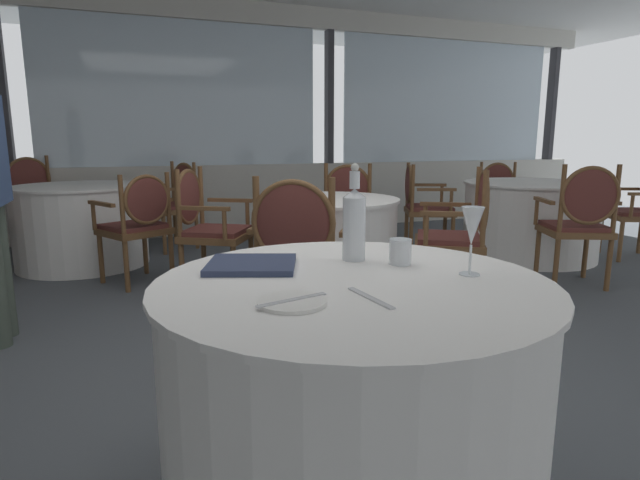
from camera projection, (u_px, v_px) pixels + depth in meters
The scene contains 23 objects.
ground_plane at pixel (279, 361), 2.76m from camera, with size 15.16×15.16×0.00m, color #4C5156.
window_wall_far at pixel (186, 144), 6.17m from camera, with size 11.66×0.14×2.77m.
foreground_table at pixel (352, 395), 1.63m from camera, with size 1.20×1.20×0.75m.
side_plate at pixel (292, 302), 1.33m from camera, with size 0.18×0.18×0.01m, color white.
butter_knife at pixel (292, 300), 1.33m from camera, with size 0.20×0.02×0.00m, color silver.
dinner_fork at pixel (370, 298), 1.38m from camera, with size 0.21×0.02×0.00m, color silver.
water_bottle at pixel (354, 222), 1.79m from camera, with size 0.08×0.08×0.34m.
wine_glass at pixel (472, 228), 1.59m from camera, with size 0.07×0.07×0.21m.
water_tumbler at pixel (400, 252), 1.75m from camera, with size 0.08×0.08×0.09m, color white.
menu_book at pixel (252, 265), 1.71m from camera, with size 0.28×0.25×0.02m, color #2D3856.
background_table_0 at pixel (530, 220), 5.15m from camera, with size 1.32×1.32×0.75m.
dining_chair_0_0 at pixel (422, 201), 5.17m from camera, with size 0.60×0.64×0.93m.
dining_chair_0_1 at pixel (581, 217), 4.04m from camera, with size 0.64×0.60×0.98m.
dining_chair_0_3 at pixel (499, 193), 6.18m from camera, with size 0.64×0.60×0.89m.
background_table_1 at pixel (328, 249), 3.77m from camera, with size 1.02×1.02×0.75m.
dining_chair_1_0 at pixel (462, 227), 3.56m from camera, with size 0.63×0.65×0.97m.
dining_chair_1_1 at pixel (346, 209), 4.64m from camera, with size 0.65×0.63×0.95m.
dining_chair_1_2 at pixel (205, 220), 3.90m from camera, with size 0.63×0.65×0.95m.
dining_chair_1_3 at pixel (299, 251), 2.82m from camera, with size 0.65×0.63×0.98m.
background_table_3 at pixel (82, 225), 4.81m from camera, with size 1.20×1.20×0.75m.
dining_chair_3_0 at pixel (35, 197), 5.43m from camera, with size 0.65×0.63×0.99m.
dining_chair_3_2 at pixel (139, 219), 4.13m from camera, with size 0.65×0.62×0.90m.
dining_chair_3_3 at pixel (175, 198), 5.54m from camera, with size 0.62×0.65×0.92m.
Camera 1 is at (-0.70, -2.50, 1.17)m, focal length 29.04 mm.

